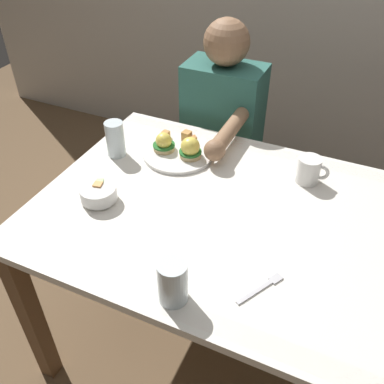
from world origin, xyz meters
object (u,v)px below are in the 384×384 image
at_px(fork, 262,287).
at_px(water_glass_far, 116,141).
at_px(water_glass_near, 173,284).
at_px(fruit_bowl, 99,194).
at_px(dining_table, 221,234).
at_px(coffee_mug, 309,169).
at_px(diner_person, 221,131).
at_px(eggs_benedict_plate, 179,149).

relative_size(fork, water_glass_far, 1.05).
bearing_deg(water_glass_near, water_glass_far, 134.19).
bearing_deg(water_glass_far, fruit_bowl, -69.60).
relative_size(dining_table, fruit_bowl, 10.00).
bearing_deg(coffee_mug, diner_person, 143.63).
distance_m(eggs_benedict_plate, coffee_mug, 0.48).
xyz_separation_m(water_glass_near, water_glass_far, (-0.49, 0.51, 0.00)).
distance_m(dining_table, diner_person, 0.65).
distance_m(fruit_bowl, water_glass_near, 0.47).
height_order(coffee_mug, fork, coffee_mug).
xyz_separation_m(fork, water_glass_far, (-0.69, 0.38, 0.06)).
distance_m(eggs_benedict_plate, water_glass_near, 0.66).
relative_size(fork, diner_person, 0.13).
xyz_separation_m(dining_table, water_glass_near, (0.01, -0.37, 0.16)).
relative_size(fruit_bowl, water_glass_far, 0.88).
height_order(dining_table, diner_person, diner_person).
height_order(eggs_benedict_plate, water_glass_far, water_glass_far).
bearing_deg(diner_person, dining_table, -68.20).
xyz_separation_m(fork, water_glass_near, (-0.20, -0.13, 0.05)).
distance_m(fruit_bowl, fork, 0.61).
relative_size(water_glass_near, water_glass_far, 0.93).
height_order(fruit_bowl, water_glass_far, water_glass_far).
relative_size(coffee_mug, diner_person, 0.10).
relative_size(eggs_benedict_plate, coffee_mug, 2.42).
bearing_deg(fork, coffee_mug, 89.75).
bearing_deg(eggs_benedict_plate, water_glass_far, -156.38).
relative_size(eggs_benedict_plate, water_glass_near, 2.11).
bearing_deg(fork, water_glass_far, 151.25).
height_order(dining_table, water_glass_near, water_glass_near).
relative_size(eggs_benedict_plate, fork, 1.88).
bearing_deg(water_glass_far, coffee_mug, 10.88).
distance_m(water_glass_near, water_glass_far, 0.71).
bearing_deg(fork, water_glass_near, -147.62).
height_order(eggs_benedict_plate, diner_person, diner_person).
height_order(dining_table, coffee_mug, coffee_mug).
bearing_deg(dining_table, fruit_bowl, -162.47).
bearing_deg(fruit_bowl, dining_table, 17.53).
bearing_deg(eggs_benedict_plate, fork, -44.83).
xyz_separation_m(coffee_mug, water_glass_near, (-0.20, -0.64, 0.01)).
bearing_deg(water_glass_near, coffee_mug, 72.47).
xyz_separation_m(dining_table, eggs_benedict_plate, (-0.27, 0.23, 0.13)).
height_order(water_glass_near, water_glass_far, water_glass_far).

